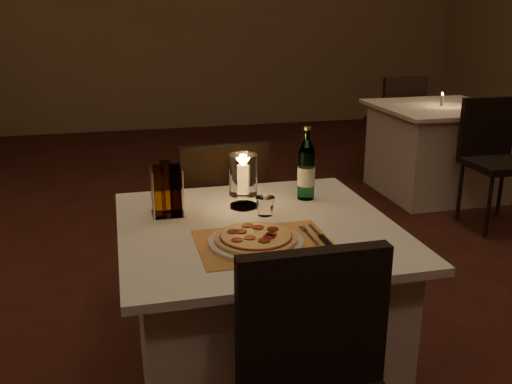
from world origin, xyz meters
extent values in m
cube|color=#451D16|center=(0.00, 0.00, -0.01)|extent=(8.00, 10.00, 0.02)
cube|color=#967B57|center=(0.00, 5.01, 1.50)|extent=(8.00, 0.02, 3.00)
cube|color=white|center=(-0.09, -0.49, 0.35)|extent=(0.88, 0.88, 0.71)
cube|color=white|center=(-0.09, -0.49, 0.72)|extent=(1.00, 1.00, 0.03)
cube|color=black|center=(-0.09, -1.10, 0.69)|extent=(0.42, 0.05, 0.42)
cube|color=black|center=(-0.09, 0.31, 0.46)|extent=(0.42, 0.42, 0.05)
cube|color=black|center=(-0.09, 0.13, 0.69)|extent=(0.42, 0.05, 0.42)
cylinder|color=black|center=(0.08, 0.48, 0.22)|extent=(0.03, 0.03, 0.44)
cylinder|color=black|center=(-0.26, 0.48, 0.22)|extent=(0.03, 0.03, 0.44)
cylinder|color=black|center=(0.08, 0.14, 0.22)|extent=(0.03, 0.03, 0.44)
cylinder|color=black|center=(-0.26, 0.14, 0.22)|extent=(0.03, 0.03, 0.44)
cube|color=#CC8E46|center=(-0.11, -0.67, 0.74)|extent=(0.45, 0.34, 0.00)
cylinder|color=white|center=(-0.14, -0.67, 0.75)|extent=(0.32, 0.32, 0.01)
cylinder|color=#D8B77F|center=(-0.14, -0.67, 0.76)|extent=(0.28, 0.28, 0.01)
cylinder|color=maroon|center=(-0.14, -0.67, 0.77)|extent=(0.24, 0.24, 0.00)
cylinder|color=#EACC7F|center=(-0.14, -0.67, 0.77)|extent=(0.24, 0.24, 0.00)
cylinder|color=maroon|center=(-0.07, -0.64, 0.78)|extent=(0.04, 0.04, 0.00)
cylinder|color=maroon|center=(-0.11, -0.61, 0.78)|extent=(0.04, 0.04, 0.00)
cylinder|color=maroon|center=(-0.15, -0.58, 0.78)|extent=(0.04, 0.04, 0.00)
cylinder|color=maroon|center=(-0.18, -0.63, 0.78)|extent=(0.04, 0.04, 0.00)
cylinder|color=maroon|center=(-0.21, -0.62, 0.78)|extent=(0.04, 0.04, 0.00)
cylinder|color=maroon|center=(-0.21, -0.70, 0.78)|extent=(0.04, 0.04, 0.00)
cylinder|color=maroon|center=(-0.16, -0.69, 0.78)|extent=(0.04, 0.04, 0.00)
cylinder|color=maroon|center=(-0.12, -0.73, 0.78)|extent=(0.04, 0.04, 0.00)
cylinder|color=maroon|center=(-0.10, -0.70, 0.78)|extent=(0.04, 0.04, 0.00)
cylinder|color=maroon|center=(-0.09, -0.68, 0.78)|extent=(0.04, 0.04, 0.00)
cube|color=silver|center=(0.06, -0.67, 0.75)|extent=(0.01, 0.14, 0.00)
cube|color=silver|center=(0.06, -0.58, 0.75)|extent=(0.02, 0.05, 0.00)
cube|color=black|center=(0.09, -0.72, 0.75)|extent=(0.02, 0.10, 0.01)
cube|color=silver|center=(0.09, -0.61, 0.75)|extent=(0.01, 0.12, 0.00)
cylinder|color=#57A172|center=(0.18, -0.24, 0.84)|extent=(0.07, 0.07, 0.20)
cylinder|color=#57A172|center=(0.18, -0.24, 1.01)|extent=(0.03, 0.03, 0.04)
cylinder|color=gold|center=(0.18, -0.24, 1.04)|extent=(0.03, 0.03, 0.01)
cylinder|color=silver|center=(0.18, -0.24, 0.84)|extent=(0.07, 0.07, 0.08)
cylinder|color=white|center=(-0.09, -0.28, 0.75)|extent=(0.11, 0.11, 0.01)
cylinder|color=white|center=(-0.09, -0.28, 0.77)|extent=(0.02, 0.02, 0.04)
cylinder|color=white|center=(-0.09, -0.28, 0.88)|extent=(0.11, 0.11, 0.16)
cylinder|color=white|center=(-0.09, -0.28, 0.86)|extent=(0.03, 0.03, 0.12)
ellipsoid|color=orange|center=(-0.09, -0.28, 0.93)|extent=(0.02, 0.02, 0.03)
cube|color=white|center=(-0.39, -0.31, 0.74)|extent=(0.12, 0.12, 0.01)
cylinder|color=white|center=(-0.45, -0.36, 0.84)|extent=(0.01, 0.01, 0.18)
cylinder|color=white|center=(-0.34, -0.36, 0.84)|extent=(0.01, 0.01, 0.18)
cylinder|color=white|center=(-0.45, -0.25, 0.84)|extent=(0.01, 0.01, 0.18)
cylinder|color=white|center=(-0.34, -0.25, 0.84)|extent=(0.01, 0.01, 0.18)
cube|color=#BF8C33|center=(-0.42, -0.34, 0.85)|extent=(0.04, 0.04, 0.20)
cube|color=#3F1E14|center=(-0.36, -0.34, 0.85)|extent=(0.04, 0.04, 0.20)
cube|color=#BF8C33|center=(-0.39, -0.28, 0.85)|extent=(0.04, 0.04, 0.20)
cube|color=white|center=(2.01, 1.73, 0.35)|extent=(0.88, 0.88, 0.71)
cube|color=white|center=(2.01, 1.73, 0.72)|extent=(1.00, 1.00, 0.03)
cube|color=black|center=(2.01, 0.93, 0.46)|extent=(0.42, 0.42, 0.05)
cube|color=black|center=(2.01, 1.12, 0.69)|extent=(0.42, 0.05, 0.42)
cylinder|color=black|center=(1.84, 0.76, 0.22)|extent=(0.03, 0.03, 0.44)
cylinder|color=black|center=(1.84, 1.10, 0.22)|extent=(0.03, 0.03, 0.44)
cylinder|color=black|center=(2.18, 1.10, 0.22)|extent=(0.03, 0.03, 0.44)
cube|color=black|center=(2.01, 2.53, 0.46)|extent=(0.42, 0.42, 0.05)
cube|color=black|center=(2.01, 2.35, 0.69)|extent=(0.42, 0.05, 0.42)
cylinder|color=black|center=(2.18, 2.70, 0.22)|extent=(0.03, 0.03, 0.44)
cylinder|color=black|center=(1.84, 2.70, 0.22)|extent=(0.03, 0.03, 0.44)
cylinder|color=black|center=(2.18, 2.36, 0.22)|extent=(0.03, 0.03, 0.44)
cylinder|color=black|center=(1.84, 2.36, 0.22)|extent=(0.03, 0.03, 0.44)
cylinder|color=white|center=(2.01, 1.73, 0.79)|extent=(0.03, 0.03, 0.09)
ellipsoid|color=orange|center=(2.01, 1.73, 0.84)|extent=(0.01, 0.01, 0.02)
camera|label=1|loc=(-0.56, -2.38, 1.50)|focal=40.00mm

